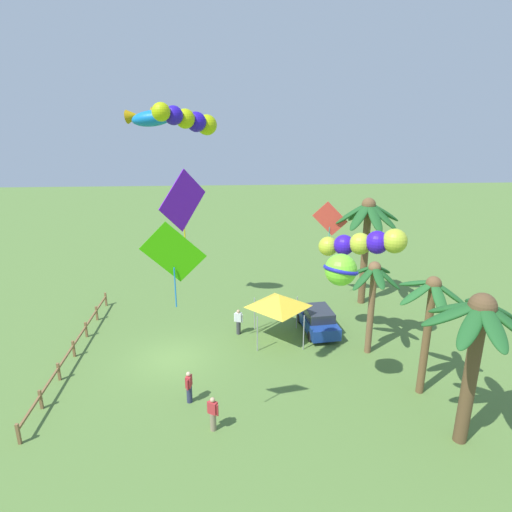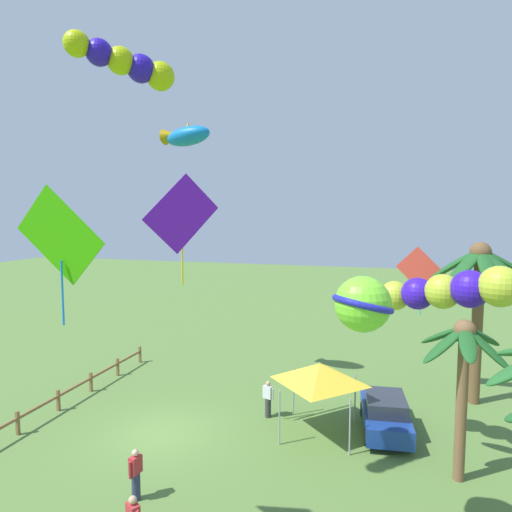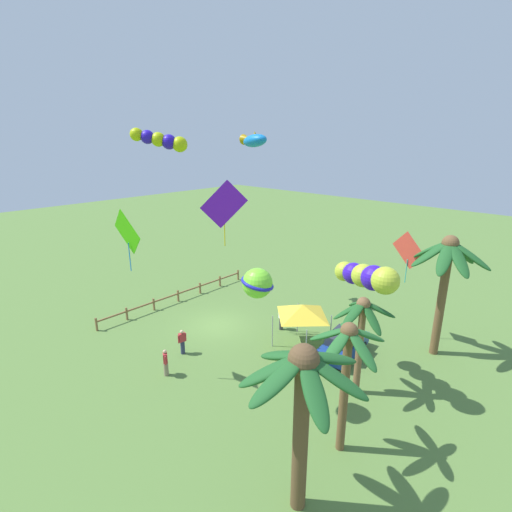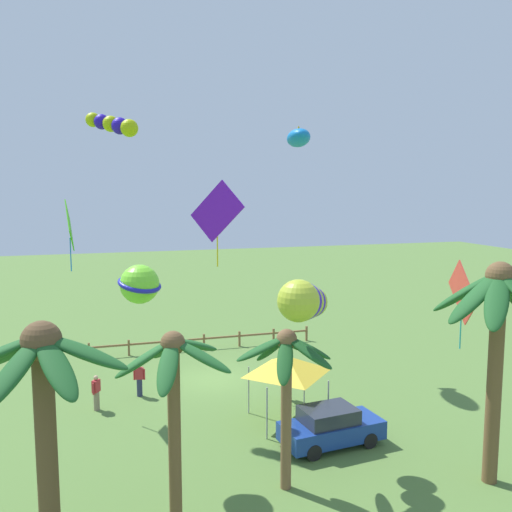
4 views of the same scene
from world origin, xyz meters
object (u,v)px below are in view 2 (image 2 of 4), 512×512
object	(u,v)px
kite_diamond_2	(182,215)
kite_tube_0	(449,291)
festival_tent	(320,373)
kite_ball_1	(363,304)
spectator_1	(268,399)
kite_diamond_5	(60,238)
palm_tree_1	(463,359)
kite_tube_3	(126,63)
parked_car_0	(385,414)
spectator_2	(136,474)
palm_tree_2	(480,281)
kite_fish_6	(186,136)
kite_diamond_4	(421,272)

from	to	relation	value
kite_diamond_2	kite_tube_0	bearing A→B (deg)	94.91
festival_tent	kite_ball_1	xyz separation A→B (m)	(6.10, 1.88, 4.04)
spectator_1	kite_diamond_5	bearing A→B (deg)	-14.37
palm_tree_1	kite_tube_3	world-z (taller)	kite_tube_3
parked_car_0	palm_tree_1	bearing A→B (deg)	41.66
kite_tube_0	kite_diamond_2	xyz separation A→B (m)	(0.81, -9.41, 2.53)
kite_diamond_5	palm_tree_1	bearing A→B (deg)	125.45
spectator_2	kite_tube_0	distance (m)	11.58
spectator_2	kite_ball_1	size ratio (longest dim) A/B	0.76
festival_tent	kite_tube_0	distance (m)	5.84
palm_tree_2	kite_diamond_5	bearing A→B (deg)	-39.73
palm_tree_1	festival_tent	bearing A→B (deg)	-109.93
kite_ball_1	festival_tent	bearing A→B (deg)	-162.84
kite_tube_0	kite_diamond_2	size ratio (longest dim) A/B	1.01
palm_tree_1	spectator_1	world-z (taller)	palm_tree_1
parked_car_0	kite_fish_6	xyz separation A→B (m)	(-2.26, -9.62, 11.72)
palm_tree_1	kite_diamond_2	bearing A→B (deg)	-89.63
palm_tree_1	kite_diamond_2	xyz separation A→B (m)	(0.06, -9.80, 4.59)
kite_tube_3	kite_fish_6	bearing A→B (deg)	-162.96
kite_tube_3	kite_fish_6	xyz separation A→B (m)	(-9.69, -2.97, -0.05)
kite_diamond_2	kite_diamond_5	distance (m)	6.75
kite_diamond_5	kite_tube_3	bearing A→B (deg)	164.40
spectator_1	kite_tube_3	distance (m)	13.95
kite_diamond_2	kite_fish_6	distance (m)	6.61
spectator_1	spectator_2	xyz separation A→B (m)	(6.48, -2.42, 0.00)
festival_tent	kite_diamond_4	size ratio (longest dim) A/B	0.86
spectator_1	spectator_2	distance (m)	6.92
kite_diamond_4	kite_tube_3	bearing A→B (deg)	-34.34
kite_ball_1	kite_fish_6	world-z (taller)	kite_fish_6
palm_tree_1	palm_tree_2	xyz separation A→B (m)	(-6.62, 1.61, 1.64)
kite_diamond_5	spectator_1	bearing A→B (deg)	165.63
festival_tent	kite_tube_3	bearing A→B (deg)	-32.21
kite_tube_0	kite_fish_6	size ratio (longest dim) A/B	1.45
parked_car_0	kite_diamond_2	xyz separation A→B (m)	(2.69, -7.47, 7.89)
kite_fish_6	kite_ball_1	bearing A→B (deg)	44.28
kite_diamond_5	palm_tree_2	bearing A→B (deg)	140.27
kite_diamond_5	kite_fish_6	size ratio (longest dim) A/B	1.09
spectator_2	kite_diamond_5	world-z (taller)	kite_diamond_5
palm_tree_2	festival_tent	distance (m)	8.70
parked_car_0	kite_fish_6	distance (m)	15.33
festival_tent	kite_diamond_5	xyz separation A→B (m)	(8.54, -4.69, 5.66)
kite_tube_0	kite_fish_6	bearing A→B (deg)	-109.67
palm_tree_2	festival_tent	bearing A→B (deg)	-52.99
spectator_1	spectator_2	world-z (taller)	same
palm_tree_1	spectator_2	world-z (taller)	palm_tree_1
festival_tent	kite_diamond_2	bearing A→B (deg)	-69.87
kite_diamond_5	kite_diamond_2	bearing A→B (deg)	-177.68
palm_tree_2	spectator_1	world-z (taller)	palm_tree_2
spectator_1	kite_diamond_5	xyz separation A→B (m)	(9.32, -2.39, 7.31)
parked_car_0	kite_diamond_2	bearing A→B (deg)	-70.23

